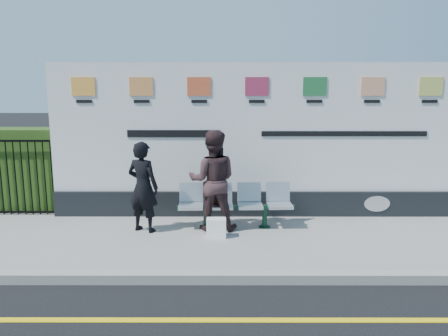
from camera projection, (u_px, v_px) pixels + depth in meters
The scene contains 12 objects.
ground at pixel (234, 320), 5.06m from camera, with size 80.00×80.00×0.00m, color black.
pavement at pixel (231, 241), 7.50m from camera, with size 14.00×3.00×0.12m, color gray.
kerb at pixel (233, 278), 6.03m from camera, with size 14.00×0.18×0.14m, color gray.
yellow_line at pixel (234, 320), 5.06m from camera, with size 14.00×0.10×0.01m, color yellow.
billboard at pixel (256, 151), 8.58m from camera, with size 8.00×0.30×3.00m.
hedge at pixel (11, 169), 9.11m from camera, with size 2.35×0.70×1.70m, color #2B4A16.
railing at pixel (1, 177), 8.68m from camera, with size 2.05×0.06×1.54m, color black, non-canonical shape.
bench at pixel (235, 216), 7.97m from camera, with size 2.06×0.54×0.44m, color #B1B7BA, non-canonical shape.
woman_left at pixel (143, 187), 7.69m from camera, with size 0.59×0.39×1.62m, color black.
woman_right at pixel (213, 180), 7.78m from camera, with size 0.88×0.68×1.80m, color #372426.
handbag_brown at pixel (221, 199), 7.90m from camera, with size 0.26×0.11×0.21m, color black.
carrier_bag_white at pixel (216, 228), 7.47m from camera, with size 0.33×0.20×0.33m, color white.
Camera 1 is at (-0.11, -4.64, 2.67)m, focal length 35.00 mm.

